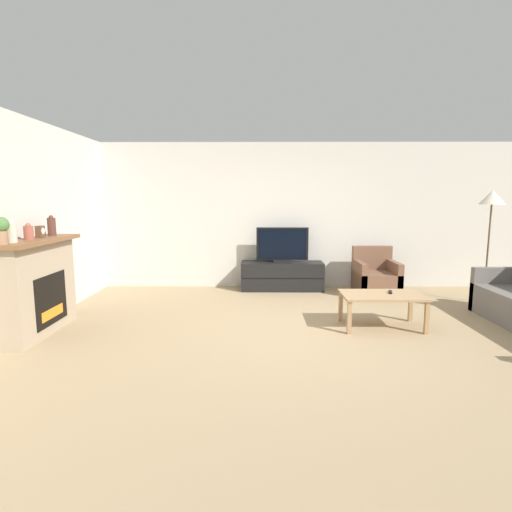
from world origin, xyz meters
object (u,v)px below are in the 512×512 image
(fireplace, at_px, (37,286))
(tv, at_px, (282,246))
(armchair, at_px, (375,279))
(tv_stand, at_px, (282,276))
(mantel_vase_centre_left, at_px, (29,232))
(floor_lamp, at_px, (492,203))
(potted_plant, at_px, (1,229))
(mantel_vase_right, at_px, (52,226))
(remote, at_px, (390,292))
(mantel_vase_left, at_px, (12,232))
(coffee_table, at_px, (382,298))
(mantel_clock, at_px, (40,232))

(fireplace, relative_size, tv, 1.52)
(armchair, bearing_deg, tv_stand, 168.84)
(mantel_vase_centre_left, distance_m, floor_lamp, 6.58)
(tv_stand, relative_size, tv, 1.58)
(potted_plant, xyz_separation_m, floor_lamp, (6.38, 2.11, 0.24))
(floor_lamp, bearing_deg, mantel_vase_right, -170.52)
(mantel_vase_centre_left, height_order, remote, mantel_vase_centre_left)
(mantel_vase_left, height_order, coffee_table, mantel_vase_left)
(floor_lamp, bearing_deg, fireplace, -166.83)
(floor_lamp, bearing_deg, armchair, 158.83)
(tv, xyz_separation_m, floor_lamp, (3.21, -0.93, 0.78))
(mantel_clock, xyz_separation_m, tv, (3.16, 2.28, -0.45))
(tv, bearing_deg, fireplace, -142.67)
(mantel_vase_left, xyz_separation_m, mantel_vase_centre_left, (-0.00, 0.32, -0.03))
(coffee_table, bearing_deg, floor_lamp, 31.49)
(mantel_vase_centre_left, bearing_deg, mantel_clock, 89.83)
(mantel_vase_right, relative_size, tv, 0.29)
(mantel_clock, bearing_deg, coffee_table, 1.37)
(mantel_vase_right, bearing_deg, tv, 32.23)
(fireplace, bearing_deg, potted_plant, -88.41)
(potted_plant, distance_m, tv, 4.42)
(mantel_clock, distance_m, remote, 4.54)
(coffee_table, xyz_separation_m, floor_lamp, (2.04, 1.25, 1.21))
(mantel_clock, relative_size, tv_stand, 0.10)
(tv, bearing_deg, mantel_vase_right, -147.77)
(mantel_vase_centre_left, height_order, floor_lamp, floor_lamp)
(mantel_clock, distance_m, floor_lamp, 6.53)
(fireplace, distance_m, mantel_vase_right, 0.83)
(mantel_vase_left, height_order, tv_stand, mantel_vase_left)
(fireplace, bearing_deg, coffee_table, 3.25)
(armchair, height_order, floor_lamp, floor_lamp)
(tv_stand, height_order, floor_lamp, floor_lamp)
(tv_stand, bearing_deg, mantel_vase_centre_left, -141.29)
(fireplace, xyz_separation_m, tv_stand, (3.18, 2.43, -0.35))
(fireplace, bearing_deg, armchair, 23.66)
(mantel_vase_left, height_order, mantel_clock, mantel_vase_left)
(mantel_clock, height_order, remote, mantel_clock)
(mantel_vase_right, xyz_separation_m, armchair, (4.79, 1.68, -1.04))
(fireplace, relative_size, mantel_vase_left, 5.70)
(mantel_vase_centre_left, distance_m, remote, 4.56)
(armchair, bearing_deg, mantel_vase_centre_left, -155.19)
(mantel_vase_centre_left, bearing_deg, remote, 5.49)
(mantel_vase_left, distance_m, floor_lamp, 6.67)
(mantel_vase_right, distance_m, tv_stand, 3.89)
(mantel_vase_left, height_order, mantel_vase_right, mantel_vase_right)
(mantel_vase_centre_left, bearing_deg, armchair, 24.81)
(mantel_clock, height_order, tv_stand, mantel_clock)
(potted_plant, bearing_deg, tv, 43.82)
(mantel_vase_left, relative_size, coffee_table, 0.24)
(mantel_vase_centre_left, xyz_separation_m, remote, (4.47, 0.43, -0.82))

